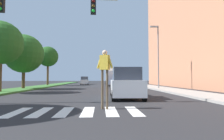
{
  "coord_description": "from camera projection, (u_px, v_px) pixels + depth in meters",
  "views": [
    {
      "loc": [
        0.93,
        -0.82,
        1.28
      ],
      "look_at": [
        2.18,
        19.14,
        2.22
      ],
      "focal_mm": 29.32,
      "sensor_mm": 36.0,
      "label": 1
    }
  ],
  "objects": [
    {
      "name": "sedan_midblock",
      "position": [
        119.0,
        82.0,
        27.29
      ],
      "size": [
        2.06,
        4.44,
        1.77
      ],
      "color": "navy",
      "rests_on": "ground_plane"
    },
    {
      "name": "ground_plane",
      "position": [
        95.0,
        86.0,
        30.61
      ],
      "size": [
        140.0,
        140.0,
        0.0
      ],
      "primitive_type": "plane",
      "color": "#262628"
    },
    {
      "name": "traffic_light_gantry",
      "position": [
        0.0,
        19.0,
        9.39
      ],
      "size": [
        8.69,
        0.3,
        6.0
      ],
      "color": "gold",
      "rests_on": "median_strip"
    },
    {
      "name": "median_strip",
      "position": [
        42.0,
        86.0,
        28.12
      ],
      "size": [
        3.07,
        64.0,
        0.15
      ],
      "primitive_type": "cube",
      "color": "#386B2D",
      "rests_on": "ground_plane"
    },
    {
      "name": "tree_distant",
      "position": [
        48.0,
        57.0,
        32.49
      ],
      "size": [
        3.57,
        3.57,
        6.83
      ],
      "color": "#4C3823",
      "rests_on": "median_strip"
    },
    {
      "name": "street_lamp_right",
      "position": [
        157.0,
        51.0,
        21.96
      ],
      "size": [
        1.02,
        0.24,
        7.5
      ],
      "color": "slate",
      "rests_on": "sidewalk_right"
    },
    {
      "name": "truck_box_delivery",
      "position": [
        113.0,
        77.0,
        32.36
      ],
      "size": [
        2.4,
        6.2,
        3.1
      ],
      "color": "silver",
      "rests_on": "ground_plane"
    },
    {
      "name": "pedestrian_performer",
      "position": [
        105.0,
        70.0,
        7.7
      ],
      "size": [
        0.71,
        0.4,
        2.49
      ],
      "color": "brown",
      "rests_on": "ground_plane"
    },
    {
      "name": "tree_far",
      "position": [
        24.0,
        54.0,
        21.67
      ],
      "size": [
        4.55,
        4.55,
        6.36
      ],
      "color": "#4C3823",
      "rests_on": "median_strip"
    },
    {
      "name": "crosswalk",
      "position": [
        76.0,
        111.0,
        7.08
      ],
      "size": [
        4.95,
        2.2,
        0.01
      ],
      "color": "silver",
      "rests_on": "ground_plane"
    },
    {
      "name": "suv_crossing",
      "position": [
        126.0,
        84.0,
        12.09
      ],
      "size": [
        2.11,
        4.66,
        1.97
      ],
      "color": "silver",
      "rests_on": "ground_plane"
    },
    {
      "name": "sedan_distant",
      "position": [
        85.0,
        81.0,
        40.13
      ],
      "size": [
        2.07,
        4.39,
        1.71
      ],
      "color": "silver",
      "rests_on": "ground_plane"
    },
    {
      "name": "sidewalk_right",
      "position": [
        147.0,
        86.0,
        29.14
      ],
      "size": [
        3.0,
        64.0,
        0.15
      ],
      "primitive_type": "cube",
      "color": "#9E9991",
      "rests_on": "ground_plane"
    },
    {
      "name": "tree_mid",
      "position": [
        0.0,
        43.0,
        16.16
      ],
      "size": [
        3.84,
        3.84,
        6.23
      ],
      "color": "#4C3823",
      "rests_on": "median_strip"
    }
  ]
}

